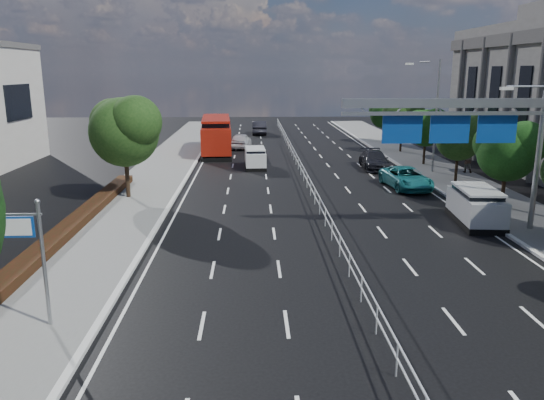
{
  "coord_description": "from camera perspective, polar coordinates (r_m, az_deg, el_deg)",
  "views": [
    {
      "loc": [
        -3.89,
        -16.02,
        8.17
      ],
      "look_at": [
        -3.0,
        7.47,
        2.4
      ],
      "focal_mm": 35.0,
      "sensor_mm": 36.0,
      "label": 1
    }
  ],
  "objects": [
    {
      "name": "far_tree_f",
      "position": [
        48.18,
        16.3,
        7.67
      ],
      "size": [
        3.52,
        3.28,
        5.02
      ],
      "color": "black",
      "rests_on": "ground"
    },
    {
      "name": "overhead_gantry",
      "position": [
        28.28,
        20.12,
        7.76
      ],
      "size": [
        10.24,
        0.38,
        7.45
      ],
      "color": "gray",
      "rests_on": "ground"
    },
    {
      "name": "parked_car_teal",
      "position": [
        38.74,
        14.23,
        2.31
      ],
      "size": [
        3.0,
        5.58,
        1.49
      ],
      "primitive_type": "imported",
      "rotation": [
        0.0,
        0.0,
        0.1
      ],
      "color": "#18676C",
      "rests_on": "ground"
    },
    {
      "name": "silver_minivan",
      "position": [
        30.97,
        21.08,
        -0.6
      ],
      "size": [
        2.43,
        4.9,
        1.97
      ],
      "rotation": [
        0.0,
        0.0,
        -0.09
      ],
      "color": "black",
      "rests_on": "ground"
    },
    {
      "name": "ground",
      "position": [
        18.4,
        10.54,
        -12.82
      ],
      "size": [
        160.0,
        160.0,
        0.0
      ],
      "primitive_type": "plane",
      "color": "black",
      "rests_on": "ground"
    },
    {
      "name": "near_car_silver",
      "position": [
        57.25,
        -3.37,
        6.38
      ],
      "size": [
        2.46,
        4.93,
        1.62
      ],
      "primitive_type": "imported",
      "rotation": [
        0.0,
        0.0,
        3.02
      ],
      "color": "silver",
      "rests_on": "ground"
    },
    {
      "name": "far_tree_h",
      "position": [
        62.55,
        11.99,
        9.15
      ],
      "size": [
        3.41,
        3.18,
        4.91
      ],
      "color": "black",
      "rests_on": "ground"
    },
    {
      "name": "near_tree_back",
      "position": [
        35.11,
        -15.54,
        7.48
      ],
      "size": [
        4.84,
        4.51,
        6.69
      ],
      "color": "black",
      "rests_on": "ground"
    },
    {
      "name": "parked_car_dark",
      "position": [
        45.89,
        10.98,
        4.23
      ],
      "size": [
        2.3,
        5.24,
        1.5
      ],
      "primitive_type": "imported",
      "rotation": [
        0.0,
        0.0,
        -0.04
      ],
      "color": "black",
      "rests_on": "ground"
    },
    {
      "name": "far_tree_g",
      "position": [
        55.3,
        13.9,
        8.82
      ],
      "size": [
        3.96,
        3.69,
        5.45
      ],
      "color": "black",
      "rests_on": "ground"
    },
    {
      "name": "far_tree_e",
      "position": [
        41.17,
        19.55,
        6.57
      ],
      "size": [
        3.63,
        3.38,
        5.13
      ],
      "color": "black",
      "rests_on": "ground"
    },
    {
      "name": "near_car_dark",
      "position": [
        70.1,
        -1.4,
        7.8
      ],
      "size": [
        1.92,
        5.22,
        1.71
      ],
      "primitive_type": "imported",
      "rotation": [
        0.0,
        0.0,
        3.16
      ],
      "color": "black",
      "rests_on": "ground"
    },
    {
      "name": "white_minivan",
      "position": [
        45.64,
        -1.83,
        4.55
      ],
      "size": [
        1.88,
        4.05,
        1.73
      ],
      "rotation": [
        0.0,
        0.0,
        0.04
      ],
      "color": "black",
      "rests_on": "ground"
    },
    {
      "name": "sidewalk_near",
      "position": [
        19.5,
        -25.51,
        -12.2
      ],
      "size": [
        5.0,
        140.0,
        0.14
      ],
      "primitive_type": "cube",
      "color": "slate",
      "rests_on": "ground"
    },
    {
      "name": "kerb_near",
      "position": [
        18.67,
        -18.27,
        -12.68
      ],
      "size": [
        0.25,
        140.0,
        0.15
      ],
      "primitive_type": "cube",
      "color": "silver",
      "rests_on": "ground"
    },
    {
      "name": "pedestrian_b",
      "position": [
        45.49,
        20.25,
        4.01
      ],
      "size": [
        1.16,
        1.06,
        1.94
      ],
      "primitive_type": "imported",
      "rotation": [
        0.0,
        0.0,
        2.7
      ],
      "color": "gray",
      "rests_on": "sidewalk_far"
    },
    {
      "name": "median_fence",
      "position": [
        39.47,
        3.53,
        2.6
      ],
      "size": [
        0.05,
        85.0,
        1.02
      ],
      "color": "silver",
      "rests_on": "ground"
    },
    {
      "name": "red_bus",
      "position": [
        54.33,
        -6.01,
        7.05
      ],
      "size": [
        3.53,
        12.07,
        3.56
      ],
      "rotation": [
        0.0,
        0.0,
        0.06
      ],
      "color": "black",
      "rests_on": "ground"
    },
    {
      "name": "streetlight_far",
      "position": [
        44.52,
        16.93,
        9.39
      ],
      "size": [
        2.78,
        2.4,
        9.0
      ],
      "color": "gray",
      "rests_on": "ground"
    },
    {
      "name": "toilet_sign",
      "position": [
        18.27,
        -24.86,
        -4.15
      ],
      "size": [
        1.62,
        0.18,
        4.34
      ],
      "color": "gray",
      "rests_on": "ground"
    },
    {
      "name": "far_tree_d",
      "position": [
        34.35,
        24.11,
        5.09
      ],
      "size": [
        3.85,
        3.59,
        5.34
      ],
      "color": "black",
      "rests_on": "ground"
    },
    {
      "name": "hedge_near",
      "position": [
        24.32,
        -24.95,
        -6.29
      ],
      "size": [
        1.0,
        36.0,
        0.44
      ],
      "primitive_type": "cube",
      "color": "black",
      "rests_on": "sidewalk_near"
    }
  ]
}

